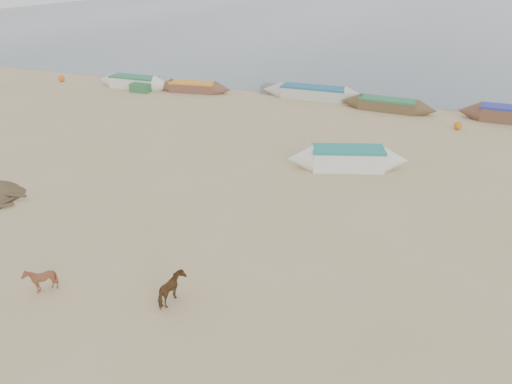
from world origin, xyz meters
The scene contains 7 objects.
ground centered at (0.00, 0.00, 0.00)m, with size 140.00×140.00×0.00m, color tan.
sea centered at (0.00, 82.00, 0.01)m, with size 160.00×160.00×0.00m, color slate.
calf_front centered at (-3.95, -2.62, 0.40)m, with size 0.64×0.72×0.80m, color brown.
calf_right centered at (-0.17, -1.64, 0.43)m, with size 0.85×0.73×0.86m, color #54361B.
near_canoe centered at (2.07, 9.92, 0.50)m, with size 5.46×1.29×0.99m, color white, non-canonical shape.
waterline_canoes centered at (1.43, 20.70, 0.42)m, with size 48.75×3.42×0.91m.
beach_clutter centered at (4.07, 19.66, 0.30)m, with size 46.93×4.84×0.64m.
Camera 1 is at (6.24, -11.22, 8.66)m, focal length 35.00 mm.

